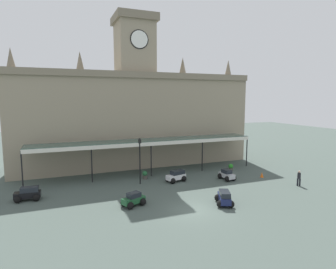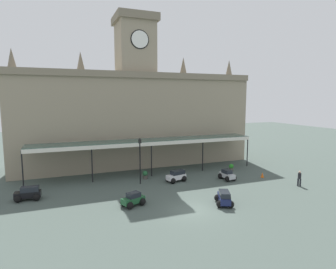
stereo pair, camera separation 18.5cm
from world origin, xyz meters
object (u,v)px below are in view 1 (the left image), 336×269
(car_black_estate, at_px, (28,194))
(car_white_estate, at_px, (176,177))
(traffic_cone, at_px, (262,175))
(planter_by_canopy, at_px, (231,167))
(victorian_lamppost, at_px, (140,156))
(car_navy_estate, at_px, (224,198))
(planter_near_kerb, at_px, (145,175))
(car_green_sedan, at_px, (133,200))
(pedestrian_near_entrance, at_px, (299,178))
(car_silver_sedan, at_px, (227,175))

(car_black_estate, distance_m, car_white_estate, 15.10)
(traffic_cone, height_order, planter_by_canopy, planter_by_canopy)
(planter_by_canopy, bearing_deg, victorian_lamppost, -175.23)
(car_black_estate, height_order, victorian_lamppost, victorian_lamppost)
(traffic_cone, bearing_deg, car_navy_estate, -147.10)
(planter_near_kerb, bearing_deg, car_green_sedan, -113.72)
(car_navy_estate, height_order, planter_near_kerb, car_navy_estate)
(planter_by_canopy, xyz_separation_m, planter_near_kerb, (-11.41, 0.65, 0.00))
(traffic_cone, distance_m, planter_by_canopy, 4.24)
(pedestrian_near_entrance, xyz_separation_m, planter_by_canopy, (-3.23, 7.99, -0.42))
(victorian_lamppost, bearing_deg, car_silver_sedan, -11.88)
(traffic_cone, bearing_deg, car_silver_sedan, 170.74)
(car_navy_estate, xyz_separation_m, pedestrian_near_entrance, (10.43, 1.67, 0.34))
(traffic_cone, xyz_separation_m, planter_near_kerb, (-13.21, 4.48, 0.19))
(car_navy_estate, xyz_separation_m, car_black_estate, (-16.29, 7.55, 0.00))
(victorian_lamppost, bearing_deg, car_navy_estate, -58.55)
(pedestrian_near_entrance, height_order, victorian_lamppost, victorian_lamppost)
(car_white_estate, height_order, victorian_lamppost, victorian_lamppost)
(car_navy_estate, bearing_deg, pedestrian_near_entrance, 9.09)
(victorian_lamppost, height_order, planter_by_canopy, victorian_lamppost)
(car_silver_sedan, bearing_deg, traffic_cone, -9.26)
(car_green_sedan, bearing_deg, planter_near_kerb, 66.28)
(car_green_sedan, height_order, traffic_cone, car_green_sedan)
(traffic_cone, bearing_deg, victorian_lamppost, 168.94)
(traffic_cone, height_order, planter_near_kerb, planter_near_kerb)
(car_white_estate, relative_size, victorian_lamppost, 0.47)
(car_navy_estate, xyz_separation_m, traffic_cone, (9.00, 5.82, -0.26))
(car_black_estate, relative_size, traffic_cone, 3.78)
(car_silver_sedan, xyz_separation_m, pedestrian_near_entrance, (5.88, -4.88, 0.41))
(pedestrian_near_entrance, bearing_deg, car_silver_sedan, 140.30)
(traffic_cone, bearing_deg, pedestrian_near_entrance, -71.02)
(car_white_estate, height_order, pedestrian_near_entrance, pedestrian_near_entrance)
(car_black_estate, height_order, pedestrian_near_entrance, pedestrian_near_entrance)
(car_silver_sedan, distance_m, car_white_estate, 5.93)
(car_navy_estate, bearing_deg, planter_near_kerb, 112.24)
(pedestrian_near_entrance, distance_m, victorian_lamppost, 17.32)
(car_green_sedan, height_order, car_black_estate, car_black_estate)
(car_white_estate, bearing_deg, car_green_sedan, -139.98)
(car_navy_estate, relative_size, planter_by_canopy, 2.52)
(car_navy_estate, relative_size, car_black_estate, 1.06)
(car_navy_estate, distance_m, traffic_cone, 10.73)
(car_green_sedan, relative_size, planter_by_canopy, 2.32)
(victorian_lamppost, distance_m, planter_near_kerb, 3.34)
(car_black_estate, bearing_deg, car_white_estate, 1.79)
(car_green_sedan, distance_m, planter_by_canopy, 16.34)
(car_green_sedan, relative_size, pedestrian_near_entrance, 1.34)
(car_navy_estate, relative_size, planter_near_kerb, 2.52)
(car_green_sedan, xyz_separation_m, car_navy_estate, (7.57, -2.67, 0.06))
(car_white_estate, relative_size, traffic_cone, 3.97)
(car_white_estate, xyz_separation_m, planter_by_canopy, (8.39, 1.64, -0.07))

